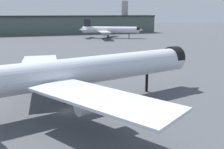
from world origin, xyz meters
name	(u,v)px	position (x,y,z in m)	size (l,w,h in m)	color
ground	(68,111)	(0.00, 0.00, 0.00)	(900.00, 900.00, 0.00)	#4C4F54
airliner_near_gate	(80,72)	(2.73, 2.97, 7.20)	(59.47, 53.12, 16.36)	silver
airliner_far_taxiway	(110,30)	(39.88, 146.47, 6.30)	(48.68, 43.32, 14.30)	silver
terminal_building	(69,25)	(10.57, 194.30, 8.66)	(170.35, 36.26, 30.49)	#475651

